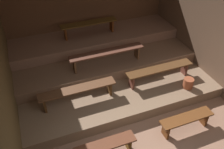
{
  "coord_description": "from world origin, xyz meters",
  "views": [
    {
      "loc": [
        -1.89,
        -2.18,
        4.39
      ],
      "look_at": [
        -0.13,
        2.32,
        0.64
      ],
      "focal_mm": 38.86,
      "sensor_mm": 36.0,
      "label": 1
    }
  ],
  "objects_px": {
    "bench_lower_right": "(160,70)",
    "bench_upper_center": "(89,25)",
    "bench_lower_left": "(78,91)",
    "pail_lower": "(188,83)",
    "bench_floor_right": "(186,120)",
    "bench_floor_left": "(105,147)",
    "bench_middle_center": "(107,54)"
  },
  "relations": [
    {
      "from": "pail_lower",
      "to": "bench_lower_right",
      "type": "bearing_deg",
      "value": 136.54
    },
    {
      "from": "bench_middle_center",
      "to": "bench_upper_center",
      "type": "distance_m",
      "value": 1.27
    },
    {
      "from": "bench_lower_left",
      "to": "bench_upper_center",
      "type": "height_order",
      "value": "bench_upper_center"
    },
    {
      "from": "bench_floor_left",
      "to": "bench_floor_right",
      "type": "height_order",
      "value": "same"
    },
    {
      "from": "bench_lower_left",
      "to": "bench_lower_right",
      "type": "relative_size",
      "value": 1.0
    },
    {
      "from": "bench_floor_right",
      "to": "bench_lower_right",
      "type": "distance_m",
      "value": 1.52
    },
    {
      "from": "bench_floor_left",
      "to": "pail_lower",
      "type": "bearing_deg",
      "value": 20.02
    },
    {
      "from": "bench_upper_center",
      "to": "pail_lower",
      "type": "relative_size",
      "value": 6.29
    },
    {
      "from": "bench_lower_left",
      "to": "pail_lower",
      "type": "distance_m",
      "value": 2.81
    },
    {
      "from": "bench_lower_left",
      "to": "bench_upper_center",
      "type": "distance_m",
      "value": 2.33
    },
    {
      "from": "bench_lower_right",
      "to": "bench_middle_center",
      "type": "distance_m",
      "value": 1.45
    },
    {
      "from": "bench_lower_left",
      "to": "pail_lower",
      "type": "xyz_separation_m",
      "value": [
        2.75,
        -0.53,
        -0.19
      ]
    },
    {
      "from": "bench_floor_right",
      "to": "pail_lower",
      "type": "height_order",
      "value": "pail_lower"
    },
    {
      "from": "bench_floor_right",
      "to": "pail_lower",
      "type": "xyz_separation_m",
      "value": [
        0.7,
        0.95,
        0.12
      ]
    },
    {
      "from": "bench_middle_center",
      "to": "bench_upper_center",
      "type": "relative_size",
      "value": 1.21
    },
    {
      "from": "bench_floor_right",
      "to": "bench_floor_left",
      "type": "bearing_deg",
      "value": 180.0
    },
    {
      "from": "bench_lower_left",
      "to": "bench_middle_center",
      "type": "xyz_separation_m",
      "value": [
        1.03,
        0.82,
        0.29
      ]
    },
    {
      "from": "bench_floor_left",
      "to": "bench_middle_center",
      "type": "xyz_separation_m",
      "value": [
        0.89,
        2.29,
        0.6
      ]
    },
    {
      "from": "bench_lower_right",
      "to": "bench_upper_center",
      "type": "height_order",
      "value": "bench_upper_center"
    },
    {
      "from": "bench_lower_left",
      "to": "bench_middle_center",
      "type": "height_order",
      "value": "bench_middle_center"
    },
    {
      "from": "bench_upper_center",
      "to": "bench_middle_center",
      "type": "bearing_deg",
      "value": -85.46
    },
    {
      "from": "bench_floor_left",
      "to": "bench_lower_right",
      "type": "relative_size",
      "value": 0.68
    },
    {
      "from": "bench_floor_right",
      "to": "bench_upper_center",
      "type": "relative_size",
      "value": 0.75
    },
    {
      "from": "bench_lower_left",
      "to": "bench_upper_center",
      "type": "relative_size",
      "value": 1.09
    },
    {
      "from": "bench_floor_right",
      "to": "bench_upper_center",
      "type": "distance_m",
      "value": 3.81
    },
    {
      "from": "bench_lower_right",
      "to": "pail_lower",
      "type": "height_order",
      "value": "bench_lower_right"
    },
    {
      "from": "bench_floor_left",
      "to": "bench_middle_center",
      "type": "bearing_deg",
      "value": 68.75
    },
    {
      "from": "bench_lower_right",
      "to": "bench_upper_center",
      "type": "distance_m",
      "value": 2.47
    },
    {
      "from": "bench_middle_center",
      "to": "bench_lower_right",
      "type": "bearing_deg",
      "value": -35.14
    },
    {
      "from": "pail_lower",
      "to": "bench_floor_left",
      "type": "bearing_deg",
      "value": -159.98
    },
    {
      "from": "bench_lower_left",
      "to": "bench_floor_right",
      "type": "bearing_deg",
      "value": -35.79
    },
    {
      "from": "bench_middle_center",
      "to": "pail_lower",
      "type": "distance_m",
      "value": 2.23
    }
  ]
}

